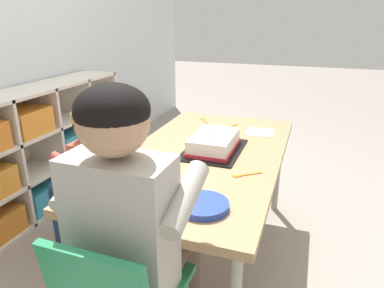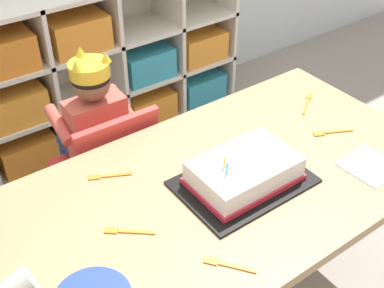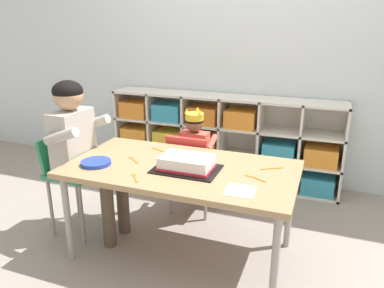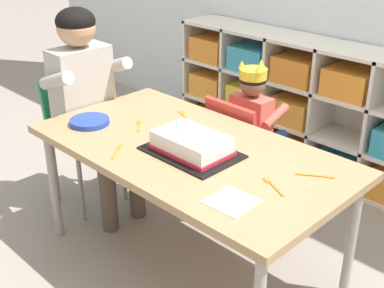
{
  "view_description": "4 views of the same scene",
  "coord_description": "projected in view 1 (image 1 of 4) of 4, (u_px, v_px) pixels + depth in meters",
  "views": [
    {
      "loc": [
        -1.51,
        -0.47,
        1.23
      ],
      "look_at": [
        -0.03,
        0.05,
        0.65
      ],
      "focal_mm": 32.74,
      "sensor_mm": 36.0,
      "label": 1
    },
    {
      "loc": [
        -0.71,
        -0.83,
        1.56
      ],
      "look_at": [
        -0.04,
        0.09,
        0.7
      ],
      "focal_mm": 46.22,
      "sensor_mm": 36.0,
      "label": 2
    },
    {
      "loc": [
        0.79,
        -1.91,
        1.43
      ],
      "look_at": [
        0.05,
        0.05,
        0.73
      ],
      "focal_mm": 34.67,
      "sensor_mm": 36.0,
      "label": 3
    },
    {
      "loc": [
        1.37,
        -1.36,
        1.53
      ],
      "look_at": [
        0.02,
        -0.01,
        0.62
      ],
      "focal_mm": 47.97,
      "sensor_mm": 36.0,
      "label": 4
    }
  ],
  "objects": [
    {
      "name": "ground",
      "position": [
        203.0,
        255.0,
        1.91
      ],
      "size": [
        16.0,
        16.0,
        0.0
      ],
      "primitive_type": "plane",
      "color": "gray"
    },
    {
      "name": "fork_near_child_seat",
      "position": [
        180.0,
        181.0,
        1.41
      ],
      "size": [
        0.11,
        0.1,
        0.0
      ],
      "rotation": [
        0.0,
        0.0,
        5.58
      ],
      "color": "orange",
      "rests_on": "activity_table"
    },
    {
      "name": "activity_table",
      "position": [
        204.0,
        162.0,
        1.72
      ],
      "size": [
        1.38,
        0.73,
        0.6
      ],
      "color": "#A37F56",
      "rests_on": "ground"
    },
    {
      "name": "adult_helper_seated",
      "position": [
        133.0,
        214.0,
        1.04
      ],
      "size": [
        0.44,
        0.41,
        1.07
      ],
      "rotation": [
        0.0,
        0.0,
        1.55
      ],
      "color": "#B2ADA3",
      "rests_on": "ground"
    },
    {
      "name": "paper_napkin_square",
      "position": [
        260.0,
        132.0,
        2.0
      ],
      "size": [
        0.16,
        0.16,
        0.0
      ],
      "primitive_type": "cube",
      "rotation": [
        0.0,
        0.0,
        0.04
      ],
      "color": "white",
      "rests_on": "activity_table"
    },
    {
      "name": "fork_scattered_mid_table",
      "position": [
        246.0,
        175.0,
        1.47
      ],
      "size": [
        0.09,
        0.11,
        0.0
      ],
      "rotation": [
        0.0,
        0.0,
        5.36
      ],
      "color": "orange",
      "rests_on": "activity_table"
    },
    {
      "name": "storage_cubby_shelf",
      "position": [
        0.0,
        172.0,
        2.05
      ],
      "size": [
        2.09,
        0.3,
        0.8
      ],
      "color": "silver",
      "rests_on": "ground"
    },
    {
      "name": "classroom_chair_blue",
      "position": [
        104.0,
        188.0,
        1.82
      ],
      "size": [
        0.35,
        0.33,
        0.65
      ],
      "rotation": [
        0.0,
        0.0,
        3.12
      ],
      "color": "red",
      "rests_on": "ground"
    },
    {
      "name": "child_with_crown",
      "position": [
        84.0,
        163.0,
        1.81
      ],
      "size": [
        0.3,
        0.31,
        0.82
      ],
      "rotation": [
        0.0,
        0.0,
        3.12
      ],
      "color": "#D15647",
      "rests_on": "ground"
    },
    {
      "name": "fork_by_napkin",
      "position": [
        229.0,
        127.0,
        2.09
      ],
      "size": [
        0.13,
        0.08,
        0.0
      ],
      "rotation": [
        0.0,
        0.0,
        5.82
      ],
      "color": "orange",
      "rests_on": "activity_table"
    },
    {
      "name": "birthday_cake_on_tray",
      "position": [
        214.0,
        144.0,
        1.72
      ],
      "size": [
        0.38,
        0.27,
        0.12
      ],
      "color": "black",
      "rests_on": "activity_table"
    },
    {
      "name": "fork_near_cake_tray",
      "position": [
        138.0,
        167.0,
        1.54
      ],
      "size": [
        0.12,
        0.07,
        0.0
      ],
      "rotation": [
        0.0,
        0.0,
        5.81
      ],
      "color": "orange",
      "rests_on": "activity_table"
    },
    {
      "name": "fork_at_table_front_edge",
      "position": [
        205.0,
        121.0,
        2.21
      ],
      "size": [
        0.13,
        0.09,
        0.0
      ],
      "rotation": [
        0.0,
        0.0,
        3.74
      ],
      "color": "orange",
      "rests_on": "activity_table"
    },
    {
      "name": "paper_plate_stack",
      "position": [
        203.0,
        205.0,
        1.21
      ],
      "size": [
        0.18,
        0.18,
        0.02
      ],
      "primitive_type": "cylinder",
      "color": "#233DA3",
      "rests_on": "activity_table"
    }
  ]
}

